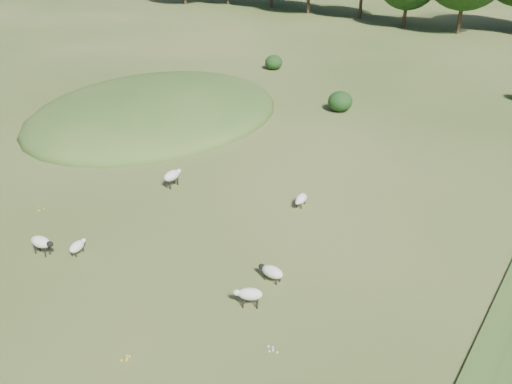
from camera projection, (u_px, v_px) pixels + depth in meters
ground at (355, 114)px, 41.11m from camera, size 160.00×160.00×0.00m
mound at (155, 114)px, 41.06m from camera, size 16.00×20.00×4.00m
shrubs at (369, 85)px, 45.22m from camera, size 22.49×11.82×1.46m
sheep_0 at (172, 176)px, 30.30m from camera, size 0.56×1.26×0.92m
sheep_1 at (41, 242)px, 24.38m from camera, size 1.23×0.64×0.87m
sheep_2 at (249, 294)px, 21.21m from camera, size 1.14×0.86×0.80m
sheep_3 at (301, 199)px, 28.39m from camera, size 0.61×1.14×0.64m
sheep_4 at (77, 246)px, 24.53m from camera, size 0.60×1.05×0.58m
sheep_5 at (272, 272)px, 22.74m from camera, size 1.18×0.57×0.67m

